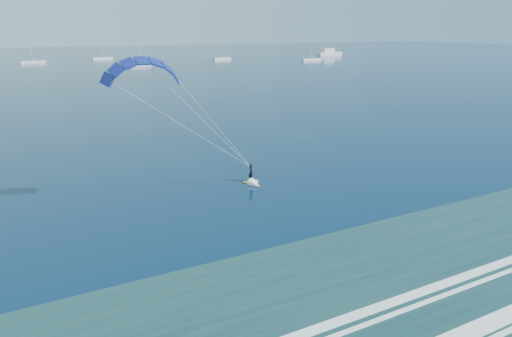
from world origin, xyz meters
The scene contains 7 objects.
kitesurfer_rig centered at (3.30, 30.74, 7.58)m, with size 16.91×6.56×14.50m.
motor_yacht centered at (157.96, 220.04, 1.71)m, with size 15.72×4.19×6.40m.
sailboat_2 centered at (-1.90, 234.73, 0.69)m, with size 10.44×2.40×13.84m.
sailboat_3 centered at (37.66, 191.73, 0.69)m, with size 8.75×2.40×12.14m.
sailboat_4 centered at (31.85, 247.82, 0.69)m, with size 9.86×2.40×13.25m.
sailboat_5 centered at (86.24, 215.45, 0.69)m, with size 9.23×2.40×12.53m.
sailboat_6 centered at (123.08, 188.12, 0.69)m, with size 10.32×2.40×13.77m.
Camera 1 is at (-11.42, -7.46, 15.51)m, focal length 32.00 mm.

